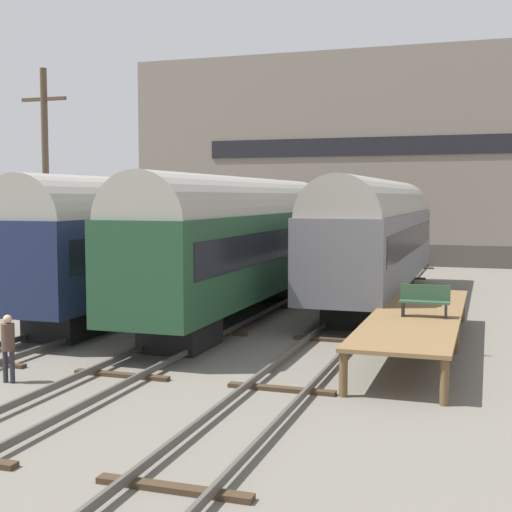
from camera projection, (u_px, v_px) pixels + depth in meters
ground_plane at (172, 352)px, 20.84m from camera, size 200.00×200.00×0.00m
track_left at (48, 339)px, 22.13m from camera, size 2.60×60.00×0.26m
track_middle at (172, 348)px, 20.82m from camera, size 2.60×60.00×0.26m
track_right at (312, 358)px, 19.52m from camera, size 2.60×60.00×0.26m
train_car_navy at (136, 237)px, 27.48m from camera, size 2.97×15.02×5.25m
train_car_green at (241, 238)px, 26.40m from camera, size 2.86×16.88×5.27m
train_car_grey at (377, 233)px, 30.39m from camera, size 3.05×17.52×5.29m
station_platform at (417, 316)px, 20.98m from camera, size 2.53×11.22×1.13m
bench at (425, 300)px, 20.28m from camera, size 1.40×0.40×0.91m
person_worker at (8, 342)px, 17.35m from camera, size 0.32×0.32×1.68m
utility_pole at (46, 192)px, 25.78m from camera, size 1.80×0.24×9.12m
warehouse_building at (416, 161)px, 52.33m from camera, size 38.61×13.11×14.25m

